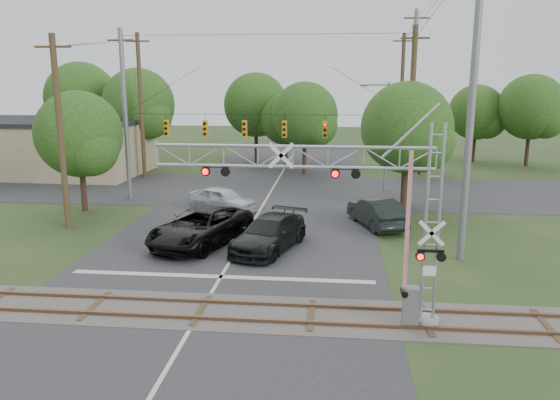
# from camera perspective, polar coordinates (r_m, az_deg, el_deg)

# --- Properties ---
(ground) EXTENTS (160.00, 160.00, 0.00)m
(ground) POSITION_cam_1_polar(r_m,az_deg,el_deg) (18.60, -9.81, -13.93)
(ground) COLOR #273A1B
(ground) RESTS_ON ground
(road_main) EXTENTS (14.00, 90.00, 0.02)m
(road_main) POSITION_cam_1_polar(r_m,az_deg,el_deg) (27.67, -4.27, -4.77)
(road_main) COLOR #29292C
(road_main) RESTS_ON ground
(road_cross) EXTENTS (90.00, 12.00, 0.02)m
(road_cross) POSITION_cam_1_polar(r_m,az_deg,el_deg) (41.10, -0.87, 1.03)
(road_cross) COLOR #29292C
(road_cross) RESTS_ON ground
(railroad_track) EXTENTS (90.00, 3.20, 0.17)m
(railroad_track) POSITION_cam_1_polar(r_m,az_deg,el_deg) (20.33, -8.28, -11.38)
(railroad_track) COLOR #4B4641
(railroad_track) RESTS_ON ground
(crossing_gantry) EXTENTS (9.72, 0.88, 6.89)m
(crossing_gantry) POSITION_cam_1_polar(r_m,az_deg,el_deg) (18.08, 6.79, -0.34)
(crossing_gantry) COLOR gray
(crossing_gantry) RESTS_ON ground
(traffic_signal_span) EXTENTS (19.34, 0.36, 11.50)m
(traffic_signal_span) POSITION_cam_1_polar(r_m,az_deg,el_deg) (36.28, -0.21, 8.42)
(traffic_signal_span) COLOR slate
(traffic_signal_span) RESTS_ON ground
(pickup_black) EXTENTS (5.02, 7.15, 1.81)m
(pickup_black) POSITION_cam_1_polar(r_m,az_deg,el_deg) (27.90, -8.27, -2.80)
(pickup_black) COLOR black
(pickup_black) RESTS_ON ground
(car_dark) EXTENTS (3.87, 6.04, 1.63)m
(car_dark) POSITION_cam_1_polar(r_m,az_deg,el_deg) (26.78, -1.13, -3.52)
(car_dark) COLOR black
(car_dark) RESTS_ON ground
(sedan_silver) EXTENTS (4.91, 3.67, 1.56)m
(sedan_silver) POSITION_cam_1_polar(r_m,az_deg,el_deg) (34.68, -6.01, 0.08)
(sedan_silver) COLOR #B4B8BC
(sedan_silver) RESTS_ON ground
(suv_dark) EXTENTS (3.34, 5.30, 1.65)m
(suv_dark) POSITION_cam_1_polar(r_m,az_deg,el_deg) (31.41, 10.06, -1.28)
(suv_dark) COLOR black
(suv_dark) RESTS_ON ground
(commercial_building) EXTENTS (20.52, 10.86, 4.74)m
(commercial_building) POSITION_cam_1_polar(r_m,az_deg,el_deg) (53.42, -24.56, 5.15)
(commercial_building) COLOR #978864
(commercial_building) RESTS_ON ground
(streetlight) EXTENTS (2.13, 0.22, 7.97)m
(streetlight) POSITION_cam_1_polar(r_m,az_deg,el_deg) (40.90, 10.87, 7.05)
(streetlight) COLOR slate
(streetlight) RESTS_ON ground
(utility_poles) EXTENTS (24.38, 26.90, 14.30)m
(utility_poles) POSITION_cam_1_polar(r_m,az_deg,el_deg) (39.18, 3.30, 9.93)
(utility_poles) COLOR #3E291C
(utility_poles) RESTS_ON ground
(treeline) EXTENTS (50.27, 29.31, 9.86)m
(treeline) POSITION_cam_1_polar(r_m,az_deg,el_deg) (49.68, -2.59, 9.39)
(treeline) COLOR #322116
(treeline) RESTS_ON ground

